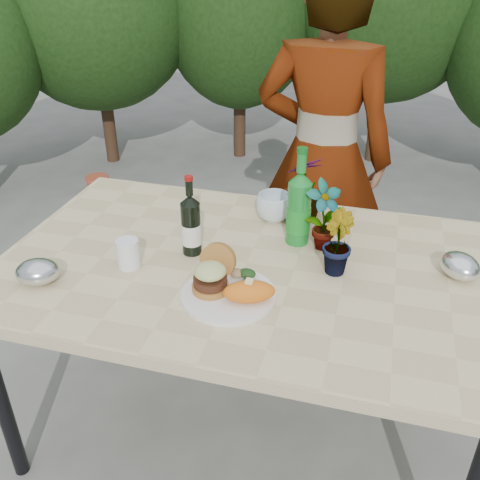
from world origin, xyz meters
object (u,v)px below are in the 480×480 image
(dinner_plate, at_px, (228,295))
(patio_table, at_px, (246,277))
(person, at_px, (323,158))
(wine_bottle, at_px, (191,226))

(dinner_plate, bearing_deg, patio_table, 89.10)
(dinner_plate, relative_size, person, 0.17)
(wine_bottle, height_order, person, person)
(dinner_plate, xyz_separation_m, wine_bottle, (-0.19, 0.21, 0.09))
(wine_bottle, bearing_deg, patio_table, -25.00)
(wine_bottle, bearing_deg, dinner_plate, -68.65)
(patio_table, height_order, person, person)
(patio_table, xyz_separation_m, wine_bottle, (-0.19, 0.02, 0.16))
(wine_bottle, bearing_deg, person, 46.96)
(patio_table, relative_size, dinner_plate, 5.71)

